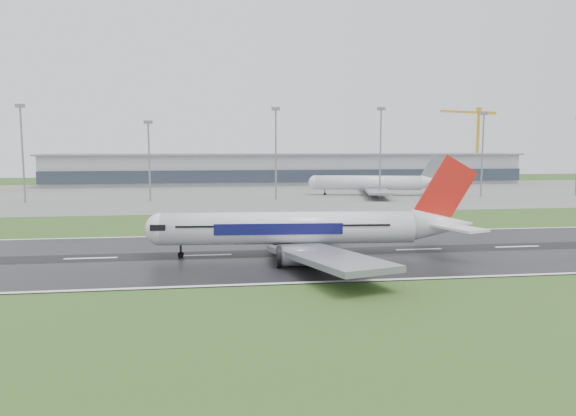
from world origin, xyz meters
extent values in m
plane|color=#2C4D1C|center=(0.00, 0.00, 0.00)|extent=(520.00, 520.00, 0.00)
cube|color=black|center=(0.00, 0.00, 0.05)|extent=(400.00, 45.00, 0.10)
cube|color=slate|center=(0.00, 125.00, 0.04)|extent=(400.00, 130.00, 0.08)
cube|color=gray|center=(0.00, 185.00, 7.50)|extent=(240.00, 36.00, 15.00)
cylinder|color=gray|center=(-103.38, 100.00, 16.34)|extent=(0.64, 0.64, 32.68)
cylinder|color=gray|center=(-61.04, 100.00, 13.69)|extent=(0.64, 0.64, 27.39)
cylinder|color=gray|center=(-15.85, 100.00, 16.23)|extent=(0.64, 0.64, 32.46)
cylinder|color=gray|center=(23.67, 100.00, 16.43)|extent=(0.64, 0.64, 32.87)
cylinder|color=gray|center=(64.37, 100.00, 15.74)|extent=(0.64, 0.64, 31.48)
camera|label=1|loc=(-38.41, -96.33, 19.55)|focal=33.60mm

